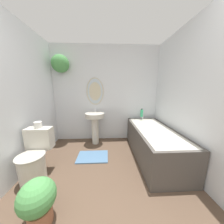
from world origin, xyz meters
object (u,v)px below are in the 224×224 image
Objects in this scene: toilet at (35,158)px; bathtub at (153,142)px; pedestal_sink at (95,123)px; potted_plant at (38,200)px; toilet_paper_roll at (38,125)px; shampoo_bottle at (142,113)px.

bathtub is (2.01, 0.48, -0.03)m from toilet.
potted_plant is at bearing -102.95° from pedestal_sink.
bathtub is (1.22, -0.62, -0.24)m from pedestal_sink.
toilet_paper_roll is at bearing -171.39° from bathtub.
pedestal_sink is 1.38m from bathtub.
shampoo_bottle reaches higher than bathtub.
toilet_paper_roll is (-1.96, -0.98, 0.04)m from shampoo_bottle.
toilet_paper_roll is (-2.01, -0.30, 0.49)m from bathtub.
toilet reaches higher than bathtub.
bathtub is 2.09m from toilet_paper_roll.
pedestal_sink is (0.79, 1.10, 0.21)m from toilet.
toilet_paper_roll reaches higher than toilet.
bathtub is at bearing -26.87° from pedestal_sink.
bathtub reaches higher than potted_plant.
potted_plant is at bearing -145.64° from bathtub.
toilet is at bearing 122.55° from potted_plant.
toilet_paper_roll reaches higher than potted_plant.
toilet is 1.51× the size of potted_plant.
shampoo_bottle reaches higher than toilet_paper_roll.
toilet_paper_roll is (-0.40, 0.80, 0.52)m from potted_plant.
toilet is at bearing -166.47° from bathtub.
shampoo_bottle reaches higher than toilet.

